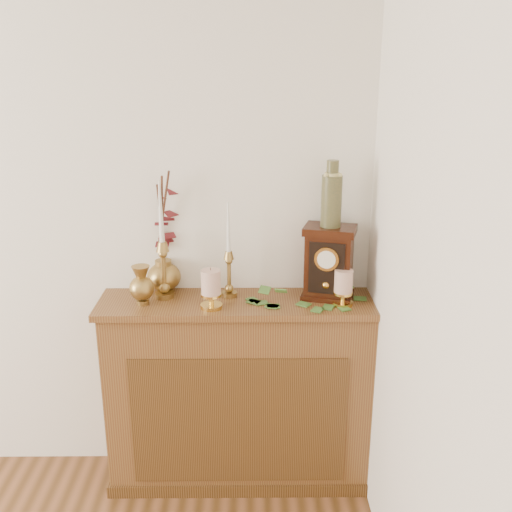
{
  "coord_description": "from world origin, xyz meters",
  "views": [
    {
      "loc": [
        1.46,
        -0.36,
        1.96
      ],
      "look_at": [
        1.48,
        2.05,
        1.15
      ],
      "focal_mm": 42.0,
      "sensor_mm": 36.0,
      "label": 1
    }
  ],
  "objects_px": {
    "candlestick_left": "(163,260)",
    "ginger_jar": "(166,236)",
    "mantel_clock": "(329,263)",
    "ceramic_vase": "(331,197)",
    "bud_vase": "(142,286)",
    "candlestick_center": "(229,266)"
  },
  "relations": [
    {
      "from": "candlestick_left",
      "to": "ginger_jar",
      "type": "bearing_deg",
      "value": 88.81
    },
    {
      "from": "candlestick_left",
      "to": "ginger_jar",
      "type": "relative_size",
      "value": 0.93
    },
    {
      "from": "mantel_clock",
      "to": "ceramic_vase",
      "type": "height_order",
      "value": "ceramic_vase"
    },
    {
      "from": "candlestick_left",
      "to": "bud_vase",
      "type": "height_order",
      "value": "candlestick_left"
    },
    {
      "from": "ceramic_vase",
      "to": "candlestick_center",
      "type": "bearing_deg",
      "value": 177.32
    },
    {
      "from": "bud_vase",
      "to": "ginger_jar",
      "type": "bearing_deg",
      "value": 64.67
    },
    {
      "from": "bud_vase",
      "to": "mantel_clock",
      "type": "relative_size",
      "value": 0.53
    },
    {
      "from": "mantel_clock",
      "to": "candlestick_left",
      "type": "bearing_deg",
      "value": -165.17
    },
    {
      "from": "candlestick_center",
      "to": "ceramic_vase",
      "type": "xyz_separation_m",
      "value": [
        0.44,
        -0.02,
        0.32
      ]
    },
    {
      "from": "candlestick_left",
      "to": "mantel_clock",
      "type": "height_order",
      "value": "candlestick_left"
    },
    {
      "from": "candlestick_left",
      "to": "bud_vase",
      "type": "bearing_deg",
      "value": -137.23
    },
    {
      "from": "candlestick_left",
      "to": "candlestick_center",
      "type": "relative_size",
      "value": 1.23
    },
    {
      "from": "candlestick_left",
      "to": "mantel_clock",
      "type": "bearing_deg",
      "value": -0.95
    },
    {
      "from": "candlestick_center",
      "to": "ceramic_vase",
      "type": "distance_m",
      "value": 0.54
    },
    {
      "from": "ginger_jar",
      "to": "ceramic_vase",
      "type": "relative_size",
      "value": 1.99
    },
    {
      "from": "bud_vase",
      "to": "ginger_jar",
      "type": "height_order",
      "value": "ginger_jar"
    },
    {
      "from": "bud_vase",
      "to": "candlestick_center",
      "type": "bearing_deg",
      "value": 13.71
    },
    {
      "from": "ginger_jar",
      "to": "mantel_clock",
      "type": "distance_m",
      "value": 0.74
    },
    {
      "from": "bud_vase",
      "to": "ceramic_vase",
      "type": "relative_size",
      "value": 0.61
    },
    {
      "from": "candlestick_center",
      "to": "bud_vase",
      "type": "xyz_separation_m",
      "value": [
        -0.38,
        -0.09,
        -0.05
      ]
    },
    {
      "from": "candlestick_center",
      "to": "mantel_clock",
      "type": "distance_m",
      "value": 0.44
    },
    {
      "from": "candlestick_left",
      "to": "mantel_clock",
      "type": "relative_size",
      "value": 1.61
    }
  ]
}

